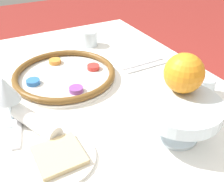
# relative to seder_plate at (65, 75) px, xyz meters

# --- Properties ---
(seder_plate) EXTENTS (0.33, 0.33, 0.03)m
(seder_plate) POSITION_rel_seder_plate_xyz_m (0.00, 0.00, 0.00)
(seder_plate) COLOR silver
(seder_plate) RESTS_ON dining_table
(wine_glass) EXTENTS (0.07, 0.07, 0.13)m
(wine_glass) POSITION_rel_seder_plate_xyz_m (0.13, -0.19, 0.07)
(wine_glass) COLOR silver
(wine_glass) RESTS_ON dining_table
(fruit_stand) EXTENTS (0.19, 0.19, 0.10)m
(fruit_stand) POSITION_rel_seder_plate_xyz_m (0.38, 0.15, 0.06)
(fruit_stand) COLOR silver
(fruit_stand) RESTS_ON dining_table
(orange_fruit) EXTENTS (0.09, 0.09, 0.09)m
(orange_fruit) POSITION_rel_seder_plate_xyz_m (0.34, 0.17, 0.13)
(orange_fruit) COLOR orange
(orange_fruit) RESTS_ON fruit_stand
(bread_plate) EXTENTS (0.16, 0.16, 0.02)m
(bread_plate) POSITION_rel_seder_plate_xyz_m (0.32, -0.12, -0.01)
(bread_plate) COLOR silver
(bread_plate) RESTS_ON dining_table
(napkin_roll) EXTENTS (0.16, 0.10, 0.04)m
(napkin_roll) POSITION_rel_seder_plate_xyz_m (0.19, -0.14, 0.00)
(napkin_roll) COLOR white
(napkin_roll) RESTS_ON dining_table
(cup_mid) EXTENTS (0.07, 0.07, 0.06)m
(cup_mid) POSITION_rel_seder_plate_xyz_m (0.28, 0.33, 0.01)
(cup_mid) COLOR silver
(cup_mid) RESTS_ON dining_table
(cup_far) EXTENTS (0.07, 0.07, 0.06)m
(cup_far) POSITION_rel_seder_plate_xyz_m (-0.21, 0.18, 0.01)
(cup_far) COLOR silver
(cup_far) RESTS_ON dining_table
(fork_left) EXTENTS (0.03, 0.17, 0.01)m
(fork_left) POSITION_rel_seder_plate_xyz_m (0.03, 0.28, -0.01)
(fork_left) COLOR silver
(fork_left) RESTS_ON dining_table
(fork_right) EXTENTS (0.02, 0.17, 0.01)m
(fork_right) POSITION_rel_seder_plate_xyz_m (0.06, 0.28, -0.01)
(fork_right) COLOR silver
(fork_right) RESTS_ON dining_table
(spoon) EXTENTS (0.15, 0.06, 0.01)m
(spoon) POSITION_rel_seder_plate_xyz_m (0.17, -0.18, -0.01)
(spoon) COLOR silver
(spoon) RESTS_ON dining_table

